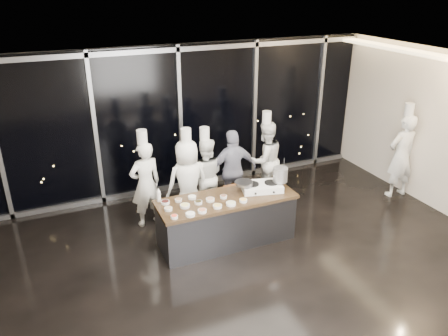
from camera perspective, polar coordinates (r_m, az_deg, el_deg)
The scene contains 15 objects.
ground at distance 7.44m, azimuth 3.17°, elevation -13.01°, with size 9.00×9.00×0.00m, color black.
room_shell at distance 6.44m, azimuth 5.02°, elevation 3.65°, with size 9.02×7.02×3.21m.
window_wall at distance 9.59m, azimuth -5.79°, elevation 6.28°, with size 8.90×0.11×3.20m.
demo_counter at distance 7.87m, azimuth 0.32°, elevation -6.79°, with size 2.46×0.86×0.90m.
stove at distance 7.93m, azimuth 4.93°, elevation -2.44°, with size 0.80×0.60×0.14m.
frying_pan at distance 7.80m, azimuth 2.57°, elevation -1.98°, with size 0.59×0.39×0.05m.
stock_pot at distance 7.94m, azimuth 7.36°, elevation -0.85°, with size 0.26×0.26×0.26m, color #ADADB0.
prep_bowls at distance 7.39m, azimuth -3.23°, elevation -4.79°, with size 1.40×0.71×0.05m.
squeeze_bottle at distance 7.56m, azimuth -8.53°, elevation -3.52°, with size 0.07×0.07×0.25m.
chef_far_left at distance 8.37m, azimuth -10.20°, elevation -1.98°, with size 0.68×0.51×1.93m.
chef_left at distance 8.36m, azimuth -4.77°, elevation -1.78°, with size 0.86×0.59×1.93m.
chef_center at distance 8.73m, azimuth -2.46°, elevation -0.98°, with size 0.91×0.80×1.81m.
guest at distance 8.83m, azimuth 1.20°, elevation -0.32°, with size 1.01×0.45×1.71m.
chef_right at distance 9.38m, azimuth 5.38°, elevation 1.10°, with size 0.90×0.74×1.93m.
chef_side at distance 10.09m, azimuth 22.14°, elevation 1.57°, with size 0.68×0.45×2.08m.
Camera 1 is at (-2.73, -5.31, 4.43)m, focal length 35.00 mm.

